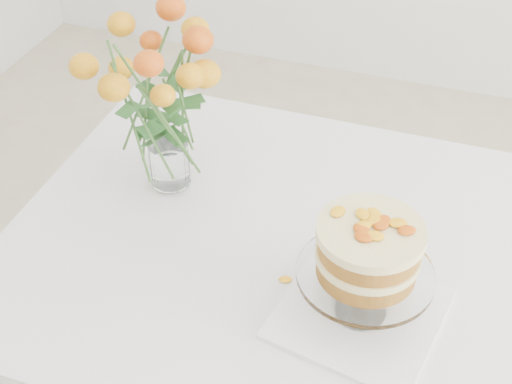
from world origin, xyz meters
TOP-DOWN VIEW (x-y plane):
  - table at (0.00, 0.00)m, footprint 1.43×0.93m
  - napkin at (0.03, -0.14)m, footprint 0.32×0.32m
  - cake_stand at (0.03, -0.14)m, footprint 0.24×0.24m
  - rose_vase at (-0.44, 0.10)m, footprint 0.32×0.32m
  - loose_rose_near at (0.05, -0.05)m, footprint 0.10×0.05m
  - loose_rose_far at (0.06, -0.08)m, footprint 0.09×0.06m
  - stray_petal_a at (-0.12, -0.10)m, footprint 0.03×0.02m
  - stray_petal_b at (-0.02, -0.14)m, footprint 0.03×0.02m

SIDE VIEW (x-z plane):
  - table at x=0.00m, z-range 0.30..1.05m
  - stray_petal_a at x=-0.12m, z-range 0.76..0.76m
  - stray_petal_b at x=-0.02m, z-range 0.76..0.76m
  - napkin at x=0.03m, z-range 0.76..0.77m
  - loose_rose_near at x=0.05m, z-range 0.76..0.80m
  - loose_rose_far at x=0.06m, z-range 0.76..0.80m
  - cake_stand at x=0.03m, z-range 0.80..1.02m
  - rose_vase at x=-0.44m, z-range 0.79..1.23m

